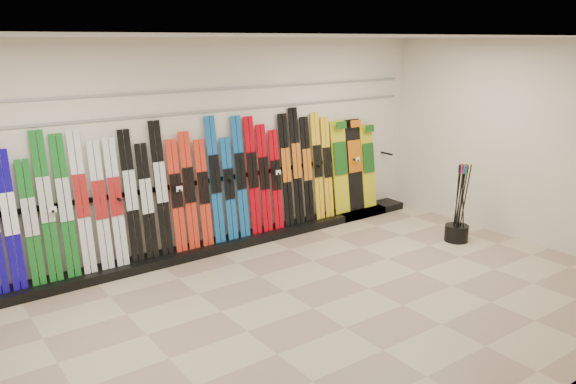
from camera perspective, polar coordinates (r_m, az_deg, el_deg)
floor at (r=6.56m, az=2.55°, el=-11.72°), size 8.00×8.00×0.00m
back_wall at (r=8.08m, az=-8.48°, el=4.59°), size 8.00×0.00×8.00m
right_wall at (r=9.04m, az=22.96°, el=4.67°), size 0.00×5.00×5.00m
ceiling at (r=5.85m, az=2.91°, el=15.49°), size 8.00×8.00×0.00m
ski_rack_base at (r=8.39m, az=-6.03°, el=-5.16°), size 8.00×0.40×0.12m
skis at (r=7.86m, az=-10.75°, el=0.20°), size 5.37×0.25×1.84m
snowboards at (r=9.66m, az=6.66°, el=2.63°), size 0.94×0.24×1.55m
pole_bin at (r=8.93m, az=16.73°, el=-4.01°), size 0.35×0.35×0.25m
ski_poles at (r=8.76m, az=17.09°, el=-1.09°), size 0.25×0.27×1.18m
slatwall_rail_0 at (r=7.99m, az=-8.55°, el=8.09°), size 7.60×0.02×0.03m
slatwall_rail_1 at (r=7.96m, az=-8.64°, el=10.23°), size 7.60×0.02×0.03m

